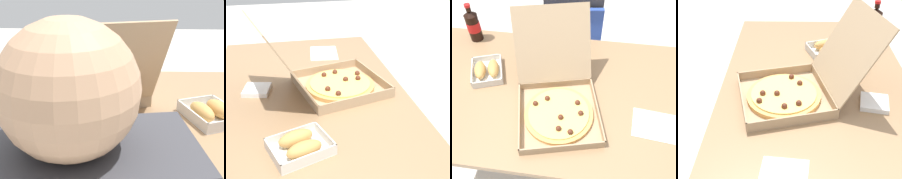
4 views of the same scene
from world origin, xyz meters
TOP-DOWN VIEW (x-y plane):
  - dining_table at (0.00, 0.00)m, footprint 1.49×0.84m
  - pizza_box_open at (0.06, -0.10)m, footprint 0.47×0.60m
  - bread_side_box at (-0.33, 0.07)m, footprint 0.21×0.23m
  - napkin_pile at (0.11, 0.22)m, footprint 0.13×0.13m

SIDE VIEW (x-z plane):
  - dining_table at x=0.00m, z-range 0.29..1.00m
  - napkin_pile at x=0.11m, z-range 0.71..0.73m
  - bread_side_box at x=-0.33m, z-range 0.71..0.77m
  - pizza_box_open at x=0.06m, z-range 0.59..0.93m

